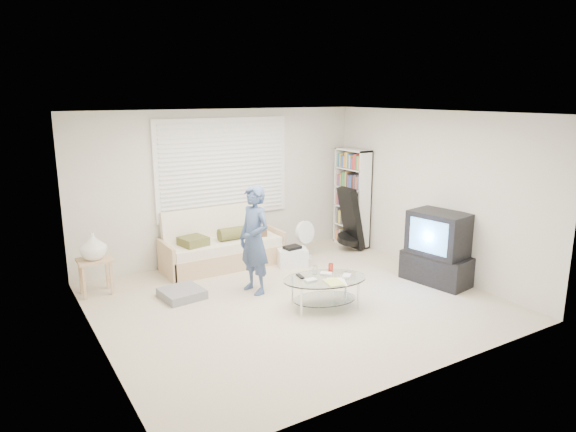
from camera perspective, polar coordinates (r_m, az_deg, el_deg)
ground at (r=7.02m, az=0.69°, el=-9.47°), size 5.00×5.00×0.00m
room_shell at (r=6.97m, az=-1.36°, el=4.32°), size 5.02×4.52×2.51m
window_blinds at (r=8.50m, az=-7.18°, el=5.32°), size 2.32×0.08×1.62m
futon_sofa at (r=8.39m, az=-7.34°, el=-3.48°), size 1.93×0.78×0.94m
grey_floor_pillow at (r=7.28m, az=-11.71°, el=-8.42°), size 0.58×0.58×0.12m
side_table at (r=7.54m, az=-20.82°, el=-3.42°), size 0.45×0.36×0.89m
bookshelf at (r=9.42m, az=7.11°, el=2.01°), size 0.28×0.75×1.77m
guitar_case at (r=9.16m, az=6.96°, el=-0.80°), size 0.43×0.42×1.12m
floor_fan at (r=8.73m, az=1.83°, el=-2.24°), size 0.40×0.26×0.65m
storage_bin at (r=8.39m, az=0.47°, el=-4.53°), size 0.55×0.46×0.33m
tv_unit at (r=7.86m, az=16.31°, el=-3.50°), size 0.68×1.05×1.07m
coffee_table at (r=6.73m, az=4.14°, el=-7.52°), size 1.25×0.98×0.53m
standing_person at (r=7.12m, az=-3.76°, el=-2.67°), size 0.46×0.61×1.52m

